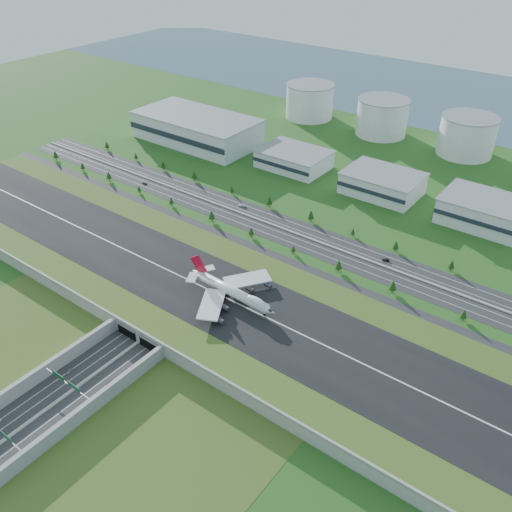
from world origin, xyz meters
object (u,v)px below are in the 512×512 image
Objects in this scene: car_5 at (386,260)px; car_7 at (242,205)px; car_2 at (112,383)px; fuel_tank_a at (310,101)px; car_4 at (144,183)px; car_0 at (69,371)px; boeing_747 at (232,291)px.

car_7 reaches higher than car_5.
car_5 is (59.56, 180.20, 0.03)m from car_2.
fuel_tank_a reaches higher than car_4.
fuel_tank_a is at bearing 92.46° from car_0.
boeing_747 is 10.70× the size of car_7.
car_0 is (-33.95, -87.98, -12.73)m from boeing_747.
car_4 is at bearing -91.31° from car_7.
car_2 is 1.22× the size of car_4.
car_7 is (89.43, 18.08, 0.12)m from car_4.
car_0 is (108.72, -396.30, -16.69)m from fuel_tank_a.
fuel_tank_a is at bearing -174.20° from car_7.
car_2 is at bearing 5.68° from car_0.
car_0 is 0.87× the size of car_5.
car_4 reaches higher than car_2.
car_4 is at bearing 113.92° from car_0.
car_7 is (-62.84, 183.01, 0.12)m from car_2.
car_4 is at bearing -95.23° from fuel_tank_a.
car_2 is at bearing -39.13° from car_5.
car_0 is at bearing 19.38° from car_2.
car_2 is 0.90× the size of car_7.
fuel_tank_a is at bearing -16.95° from car_4.
car_4 is at bearing -106.72° from car_5.
car_0 is 24.34m from car_2.
car_7 reaches higher than car_2.
car_5 is (82.63, 187.95, 0.08)m from car_0.
car_4 is (-129.20, 172.68, 0.05)m from car_0.
car_0 is at bearing -44.58° from car_5.
car_2 is 1.14× the size of car_5.
car_0 is at bearing -74.66° from fuel_tank_a.
car_2 is 189.79m from car_5.
car_5 is (48.68, 99.96, -12.65)m from boeing_747.
car_5 is at bearing 75.94° from car_7.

